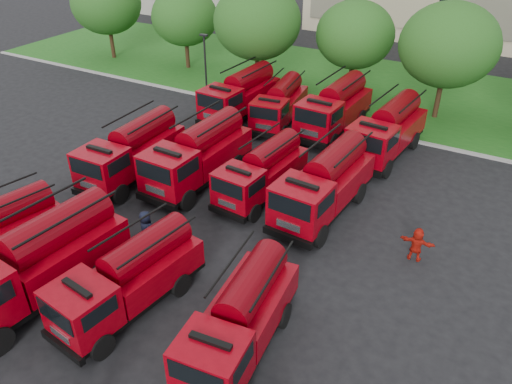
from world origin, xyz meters
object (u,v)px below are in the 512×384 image
fire_truck_8 (241,95)px  firefighter_5 (413,259)px  fire_truck_2 (129,278)px  firefighter_4 (149,247)px  fire_truck_9 (280,104)px  fire_truck_10 (335,108)px  fire_truck_5 (199,154)px  fire_truck_7 (325,184)px  fire_truck_11 (387,130)px  fire_truck_6 (262,172)px  fire_truck_4 (132,151)px  fire_truck_3 (240,318)px  fire_truck_1 (37,262)px

fire_truck_8 → firefighter_5: fire_truck_8 is taller
fire_truck_2 → firefighter_4: 4.05m
fire_truck_9 → fire_truck_10: (3.70, 0.74, 0.21)m
fire_truck_2 → fire_truck_5: (-3.31, 9.40, 0.22)m
fire_truck_7 → fire_truck_11: (0.88, 7.71, -0.01)m
fire_truck_7 → fire_truck_9: (-6.92, 8.70, -0.20)m
fire_truck_6 → fire_truck_9: fire_truck_9 is taller
fire_truck_6 → fire_truck_2: bearing=-87.9°
fire_truck_7 → fire_truck_8: bearing=143.4°
fire_truck_2 → fire_truck_10: 19.37m
fire_truck_4 → fire_truck_9: bearing=68.9°
fire_truck_2 → firefighter_5: fire_truck_2 is taller
fire_truck_2 → fire_truck_7: 10.66m
firefighter_4 → fire_truck_10: bearing=-65.4°
fire_truck_6 → fire_truck_9: bearing=116.2°
fire_truck_7 → fire_truck_6: bearing=-174.2°
firefighter_4 → firefighter_5: size_ratio=1.19×
fire_truck_7 → fire_truck_4: bearing=-166.1°
fire_truck_9 → firefighter_4: (1.07, -15.37, -1.47)m
fire_truck_3 → fire_truck_9: fire_truck_9 is taller
fire_truck_8 → fire_truck_10: (6.72, 0.92, 0.03)m
fire_truck_4 → fire_truck_6: fire_truck_4 is taller
fire_truck_4 → fire_truck_6: 7.51m
fire_truck_7 → fire_truck_10: (-3.22, 9.44, 0.01)m
fire_truck_1 → firefighter_5: bearing=43.2°
fire_truck_2 → fire_truck_7: fire_truck_7 is taller
fire_truck_11 → firefighter_5: 10.26m
fire_truck_6 → fire_truck_8: fire_truck_8 is taller
fire_truck_2 → fire_truck_11: (4.81, 17.62, 0.18)m
fire_truck_8 → fire_truck_9: size_ratio=1.10×
fire_truck_2 → fire_truck_9: size_ratio=1.00×
fire_truck_5 → fire_truck_7: size_ratio=1.01×
fire_truck_6 → fire_truck_4: bearing=-161.5°
fire_truck_2 → firefighter_4: bearing=128.1°
fire_truck_3 → fire_truck_10: fire_truck_10 is taller
fire_truck_5 → fire_truck_9: 9.22m
fire_truck_9 → fire_truck_11: (7.80, -1.00, 0.19)m
fire_truck_4 → firefighter_4: bearing=-45.3°
fire_truck_9 → firefighter_5: bearing=-48.2°
fire_truck_1 → fire_truck_7: size_ratio=1.06×
fire_truck_4 → fire_truck_8: bearing=84.3°
fire_truck_1 → fire_truck_5: 10.68m
fire_truck_8 → firefighter_4: fire_truck_8 is taller
fire_truck_2 → firefighter_4: (-1.92, 3.24, -1.47)m
fire_truck_6 → fire_truck_7: (3.47, 0.11, 0.22)m
fire_truck_4 → fire_truck_11: 15.09m
fire_truck_9 → firefighter_4: 15.48m
fire_truck_2 → fire_truck_3: (4.79, 0.31, -0.01)m
fire_truck_2 → fire_truck_6: (0.46, 9.80, -0.03)m
fire_truck_2 → fire_truck_7: (3.93, 9.91, 0.19)m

